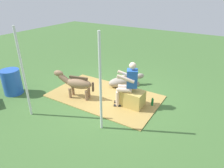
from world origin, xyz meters
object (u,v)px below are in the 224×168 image
at_px(pony_lying, 123,82).
at_px(water_barrel, 12,82).
at_px(person_seated, 128,82).
at_px(pony_standing, 76,83).
at_px(soda_bottle, 152,102).
at_px(tent_pole_right, 23,74).
at_px(hay_bale, 133,99).
at_px(tent_pole_left, 100,85).

distance_m(pony_lying, water_barrel, 3.75).
xyz_separation_m(person_seated, pony_standing, (1.59, 0.42, -0.24)).
bearing_deg(soda_bottle, pony_standing, 18.92).
relative_size(water_barrel, tent_pole_right, 0.34).
height_order(soda_bottle, water_barrel, water_barrel).
height_order(pony_lying, water_barrel, water_barrel).
xyz_separation_m(hay_bale, pony_standing, (1.74, 0.47, 0.27)).
xyz_separation_m(hay_bale, person_seated, (0.15, 0.05, 0.52)).
xyz_separation_m(hay_bale, water_barrel, (3.76, 1.33, 0.17)).
bearing_deg(pony_lying, person_seated, 123.36).
xyz_separation_m(pony_lying, water_barrel, (2.90, 2.37, 0.23)).
height_order(person_seated, pony_standing, person_seated).
bearing_deg(pony_standing, soda_bottle, -161.08).
bearing_deg(hay_bale, pony_standing, 15.00).
height_order(hay_bale, tent_pole_right, tent_pole_right).
bearing_deg(soda_bottle, pony_lying, -27.95).
height_order(hay_bale, soda_bottle, hay_bale).
bearing_deg(pony_standing, water_barrel, 23.15).
bearing_deg(soda_bottle, hay_bale, 30.92).
height_order(pony_lying, tent_pole_left, tent_pole_left).
bearing_deg(tent_pole_right, soda_bottle, -141.62).
height_order(pony_lying, tent_pole_right, tent_pole_right).
bearing_deg(tent_pole_left, hay_bale, -98.82).
height_order(person_seated, water_barrel, person_seated).
relative_size(person_seated, tent_pole_right, 0.57).
xyz_separation_m(pony_lying, tent_pole_left, (-0.66, 2.38, 1.03)).
bearing_deg(pony_standing, person_seated, -165.31).
bearing_deg(tent_pole_right, pony_lying, -115.16).
xyz_separation_m(hay_bale, soda_bottle, (-0.51, -0.30, -0.10)).
relative_size(soda_bottle, tent_pole_left, 0.12).
height_order(tent_pole_left, tent_pole_right, same).
bearing_deg(person_seated, soda_bottle, -151.81).
relative_size(hay_bale, pony_standing, 0.48).
xyz_separation_m(water_barrel, tent_pole_right, (-1.53, 0.53, 0.80)).
bearing_deg(hay_bale, soda_bottle, -149.08).
xyz_separation_m(water_barrel, tent_pole_left, (-3.56, 0.01, 0.80)).
height_order(water_barrel, tent_pole_left, tent_pole_left).
relative_size(person_seated, soda_bottle, 4.62).
distance_m(hay_bale, pony_lying, 1.35).
bearing_deg(person_seated, tent_pole_right, 41.14).
height_order(pony_standing, water_barrel, pony_standing).
distance_m(pony_lying, soda_bottle, 1.56).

